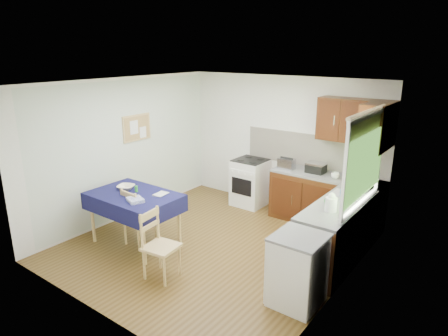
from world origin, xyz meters
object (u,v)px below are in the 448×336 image
Objects in this scene: dining_table at (134,200)px; chair_near at (158,243)px; chair_far at (137,216)px; toaster at (286,164)px; kettle at (331,203)px; sandwich_press at (316,168)px; dish_rack at (348,194)px.

chair_near is at bearing -43.03° from dining_table.
chair_near reaches higher than dining_table.
toaster is at bearing -114.67° from chair_far.
sandwich_press is at bearing 120.53° from kettle.
dish_rack is 0.71m from kettle.
kettle is (2.74, 0.99, 0.29)m from dining_table.
sandwich_press is 1.17m from dish_rack.
dining_table is at bearing -117.43° from sandwich_press.
toaster reaches higher than chair_near.
dining_table is at bearing -160.11° from kettle.
chair_far reaches higher than dining_table.
kettle reaches higher than chair_far.
toaster is at bearing 163.25° from dish_rack.
kettle is (2.67, 1.01, 0.52)m from chair_far.
dining_table is at bearing -138.72° from dish_rack.
toaster reaches higher than chair_far.
dish_rack is at bearing 92.08° from kettle.
kettle is (1.76, 1.44, 0.52)m from chair_near.
kettle reaches higher than dish_rack.
kettle is at bearing -155.56° from chair_far.
dish_rack is (2.71, 1.69, 0.20)m from dining_table.
kettle is at bearing -78.59° from dish_rack.
sandwich_press is at bearing -121.78° from chair_far.
chair_far is at bearing -32.66° from dining_table.
dining_table is 4.52× the size of sandwich_press.
toaster is 0.62× the size of dish_rack.
chair_far is 1.00× the size of chair_near.
dining_table is 4.82× the size of toaster.
sandwich_press is at bearing 146.44° from dish_rack.
chair_far is 3.27× the size of toaster.
chair_far is 3.56× the size of kettle.
kettle reaches higher than chair_near.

